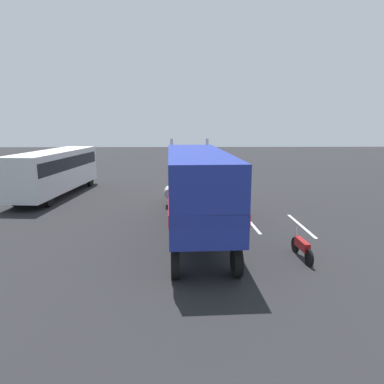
% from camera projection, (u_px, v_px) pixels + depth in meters
% --- Properties ---
extents(ground_plane, '(120.00, 120.00, 0.00)m').
position_uv_depth(ground_plane, '(187.00, 205.00, 23.41)').
color(ground_plane, '#232326').
extents(lane_stripe_near, '(4.40, 0.39, 0.01)m').
position_uv_depth(lane_stripe_near, '(250.00, 222.00, 19.36)').
color(lane_stripe_near, silver).
rests_on(lane_stripe_near, ground_plane).
extents(lane_stripe_mid, '(4.40, 0.20, 0.01)m').
position_uv_depth(lane_stripe_mid, '(301.00, 225.00, 18.71)').
color(lane_stripe_mid, silver).
rests_on(lane_stripe_mid, ground_plane).
extents(semi_truck, '(14.27, 3.50, 4.50)m').
position_uv_depth(semi_truck, '(195.00, 183.00, 17.20)').
color(semi_truck, red).
rests_on(semi_truck, ground_plane).
extents(person_bystander, '(0.35, 0.47, 1.63)m').
position_uv_depth(person_bystander, '(240.00, 198.00, 21.34)').
color(person_bystander, black).
rests_on(person_bystander, ground_plane).
extents(parked_bus, '(11.17, 3.43, 3.40)m').
position_uv_depth(parked_bus, '(56.00, 169.00, 26.26)').
color(parked_bus, silver).
rests_on(parked_bus, ground_plane).
extents(motorcycle, '(2.11, 0.30, 1.12)m').
position_uv_depth(motorcycle, '(302.00, 247.00, 14.02)').
color(motorcycle, black).
rests_on(motorcycle, ground_plane).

